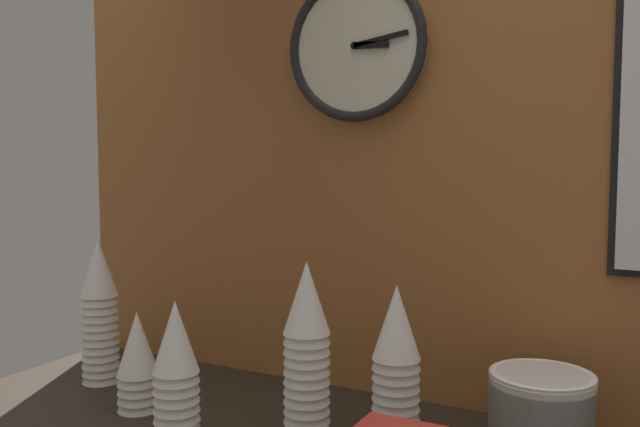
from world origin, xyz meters
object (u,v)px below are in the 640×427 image
Objects in this scene: cup_stack_center_left at (176,371)px; bowl_stack_right at (541,413)px; cup_stack_center at (307,352)px; cup_stack_center_right at (396,368)px; wall_clock at (356,46)px; cup_stack_left at (138,361)px; cup_stack_far_left at (100,311)px.

cup_stack_center_left reaches higher than bowl_stack_right.
cup_stack_center is 0.15m from cup_stack_center_right.
wall_clock reaches higher than cup_stack_center_right.
cup_stack_center_left reaches higher than cup_stack_left.
cup_stack_center is 0.38m from bowl_stack_right.
wall_clock is (-0.38, 0.13, 0.60)m from bowl_stack_right.
cup_stack_center_right is 0.23m from bowl_stack_right.
cup_stack_center_left is 1.45× the size of bowl_stack_right.
cup_stack_center_right is 0.93× the size of wall_clock.
cup_stack_center reaches higher than cup_stack_center_left.
bowl_stack_right is (0.54, 0.21, -0.05)m from cup_stack_center_left.
cup_stack_left is at bearing -172.49° from cup_stack_center_right.
cup_stack_center_right is at bearing 7.51° from cup_stack_left.
cup_stack_center is at bearing 3.98° from cup_stack_left.
cup_stack_center is at bearing -164.14° from cup_stack_center_right.
cup_stack_far_left is 0.87m from bowl_stack_right.
cup_stack_left is at bearing 154.26° from cup_stack_center_left.
cup_stack_far_left is 0.74m from wall_clock.
cup_stack_center is 0.58m from wall_clock.
cup_stack_far_left is 0.52m from cup_stack_center.
bowl_stack_right is (0.21, 0.08, -0.06)m from cup_stack_center_right.
bowl_stack_right is (0.87, 0.06, -0.08)m from cup_stack_far_left.
cup_stack_center_left is at bearing -115.42° from wall_clock.
cup_stack_left is 0.21m from cup_stack_far_left.
wall_clock reaches higher than cup_stack_left.
cup_stack_center_right is at bearing -1.76° from cup_stack_far_left.
cup_stack_left is at bearing -176.02° from cup_stack_center.
cup_stack_far_left reaches higher than cup_stack_left.
cup_stack_center reaches higher than cup_stack_center_right.
cup_stack_center is 1.85× the size of bowl_stack_right.
cup_stack_center_left is at bearing -25.33° from cup_stack_far_left.
cup_stack_center_left is at bearing -157.61° from cup_stack_center_right.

